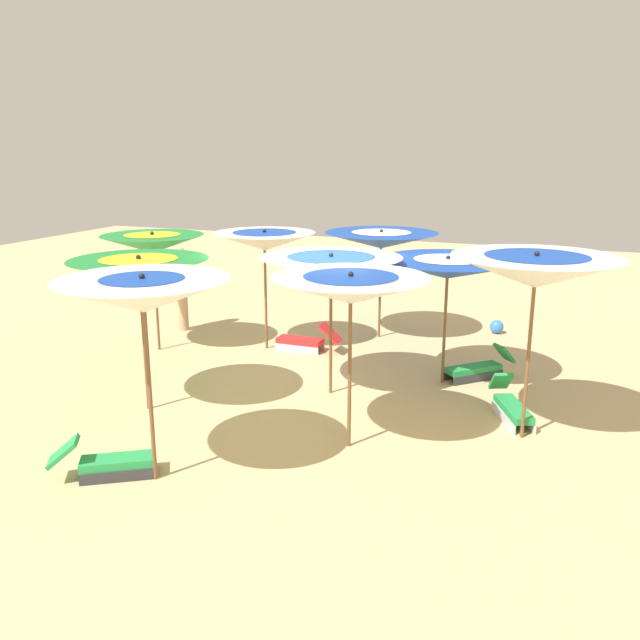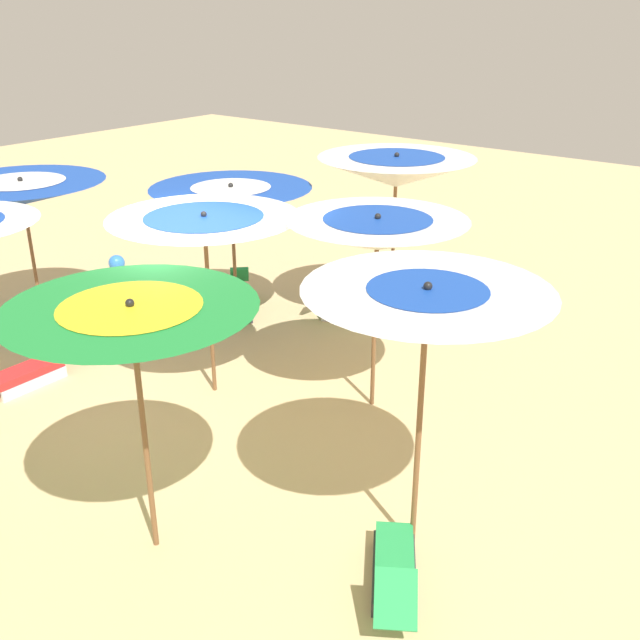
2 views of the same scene
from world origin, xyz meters
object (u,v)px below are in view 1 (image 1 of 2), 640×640
beach_umbrella_4 (331,266)px  beach_umbrella_5 (448,269)px  lounger_0 (477,368)px  beachgoer_0 (181,287)px  beach_umbrella_0 (143,295)px  beach_umbrella_6 (153,243)px  beach_ball (497,327)px  beach_umbrella_1 (351,289)px  beach_umbrella_3 (139,269)px  lounger_3 (110,462)px  beach_umbrella_7 (265,241)px  lounger_1 (305,340)px  beach_umbrella_2 (536,271)px  lounger_2 (512,407)px  beach_umbrella_8 (381,240)px

beach_umbrella_4 → beach_umbrella_5: bearing=35.7°
lounger_0 → beachgoer_0: 6.49m
beach_umbrella_0 → beach_umbrella_6: bearing=124.2°
beach_umbrella_0 → beach_ball: beach_umbrella_0 is taller
beach_umbrella_1 → beach_umbrella_3: (-3.25, 0.11, 0.02)m
beach_umbrella_0 → beach_umbrella_3: bearing=127.5°
lounger_3 → beach_ball: size_ratio=4.25×
beach_umbrella_0 → beach_umbrella_7: (-1.08, 5.27, -0.13)m
lounger_3 → beach_umbrella_0: bearing=-17.0°
lounger_3 → beachgoer_0: bearing=82.3°
lounger_1 → lounger_3: size_ratio=1.05×
beach_umbrella_0 → beach_umbrella_6: (-3.01, 4.42, -0.17)m
beach_umbrella_2 → lounger_3: beach_umbrella_2 is taller
beach_umbrella_2 → beach_umbrella_5: size_ratio=1.14×
beach_umbrella_0 → lounger_0: (3.04, 4.99, -2.06)m
beach_umbrella_3 → beach_umbrella_4: 2.85m
beach_ball → beach_umbrella_5: bearing=-97.8°
beach_umbrella_2 → lounger_2: (-0.21, 0.59, -2.12)m
beach_umbrella_1 → beach_umbrella_5: size_ratio=1.05×
lounger_1 → lounger_3: 5.55m
beach_umbrella_3 → beach_ball: size_ratio=8.19×
beach_umbrella_2 → beach_umbrella_3: bearing=-169.3°
lounger_0 → beach_ball: (-0.05, 3.02, -0.05)m
beach_umbrella_5 → lounger_2: 2.44m
lounger_2 → beach_ball: lounger_2 is taller
lounger_3 → beach_umbrella_7: bearing=62.8°
beach_ball → beach_umbrella_7: bearing=-146.0°
beach_umbrella_1 → beach_ball: size_ratio=8.18×
beach_umbrella_6 → beach_umbrella_2: bearing=-12.9°
beach_umbrella_5 → beachgoer_0: bearing=168.1°
lounger_2 → lounger_3: 5.59m
lounger_0 → lounger_2: (0.72, -1.58, 0.00)m
lounger_2 → beachgoer_0: bearing=-133.2°
lounger_1 → beach_umbrella_8: bearing=-126.2°
lounger_0 → lounger_3: lounger_0 is taller
beach_umbrella_1 → beach_umbrella_7: 4.62m
beach_umbrella_5 → beach_ball: bearing=82.2°
beach_umbrella_1 → beach_umbrella_6: 5.57m
beachgoer_0 → beach_ball: beachgoer_0 is taller
beach_umbrella_2 → beachgoer_0: 8.03m
beach_umbrella_2 → beach_umbrella_3: beach_umbrella_2 is taller
beach_umbrella_0 → beach_umbrella_5: size_ratio=1.11×
beach_umbrella_1 → beach_umbrella_8: beach_umbrella_1 is taller
beach_umbrella_5 → beach_umbrella_7: size_ratio=0.96×
beach_umbrella_2 → lounger_1: 5.42m
beach_umbrella_0 → lounger_1: 5.77m
beach_umbrella_7 → beach_umbrella_4: bearing=-42.0°
beach_ball → lounger_1: bearing=-141.5°
beach_umbrella_8 → lounger_0: bearing=-38.9°
lounger_2 → beach_umbrella_5: bearing=-157.7°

